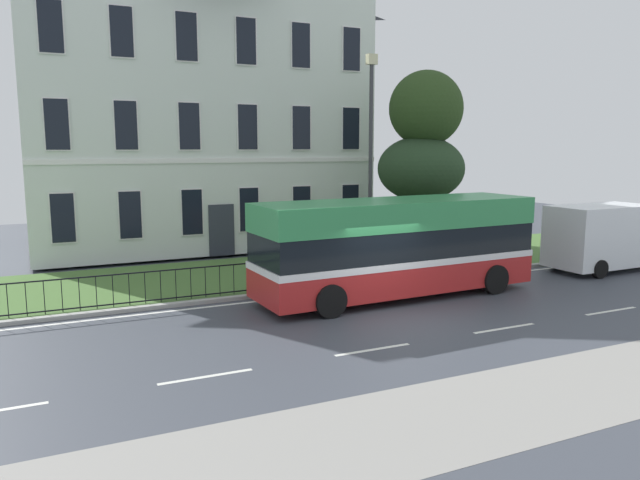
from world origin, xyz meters
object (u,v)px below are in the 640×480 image
(evergreen_tree, at_px, (420,174))
(white_panel_van, at_px, (605,237))
(georgian_townhouse, at_px, (192,98))
(street_lamp_post, at_px, (371,152))
(litter_bin, at_px, (472,251))
(single_decker_bus, at_px, (397,246))

(evergreen_tree, xyz_separation_m, white_panel_van, (4.70, -5.67, -2.27))
(evergreen_tree, bearing_deg, georgian_townhouse, 136.38)
(evergreen_tree, relative_size, street_lamp_post, 1.04)
(evergreen_tree, xyz_separation_m, litter_bin, (0.21, -3.36, -2.86))
(street_lamp_post, bearing_deg, litter_bin, -6.61)
(georgian_townhouse, distance_m, street_lamp_post, 11.42)
(georgian_townhouse, relative_size, litter_bin, 13.05)
(white_panel_van, distance_m, street_lamp_post, 9.80)
(white_panel_van, relative_size, litter_bin, 4.38)
(white_panel_van, relative_size, street_lamp_post, 0.65)
(georgian_townhouse, relative_size, evergreen_tree, 1.87)
(single_decker_bus, relative_size, litter_bin, 8.04)
(litter_bin, bearing_deg, street_lamp_post, 173.39)
(single_decker_bus, distance_m, litter_bin, 5.64)
(georgian_townhouse, bearing_deg, single_decker_bus, -76.68)
(street_lamp_post, bearing_deg, white_panel_van, -17.67)
(white_panel_van, bearing_deg, street_lamp_post, 161.44)
(evergreen_tree, height_order, litter_bin, evergreen_tree)
(georgian_townhouse, distance_m, evergreen_tree, 11.55)
(white_panel_van, height_order, litter_bin, white_panel_van)
(evergreen_tree, xyz_separation_m, street_lamp_post, (-4.11, -2.86, 0.97))
(georgian_townhouse, height_order, litter_bin, georgian_townhouse)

